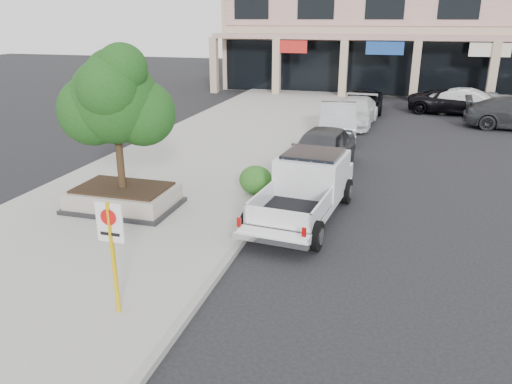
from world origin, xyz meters
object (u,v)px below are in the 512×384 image
curb_car_d (364,101)px  lot_car_a (508,104)px  pickup_truck (303,190)px  lot_car_d (451,102)px  lot_car_e (491,102)px  curb_car_c (355,112)px  lot_car_b (470,102)px  curb_car_b (338,120)px  no_parking_sign (112,243)px  curb_car_a (321,150)px  planter_tree (122,100)px  planter (124,197)px

curb_car_d → lot_car_a: (8.49, 0.99, -0.01)m
pickup_truck → lot_car_d: pickup_truck is taller
lot_car_a → lot_car_e: (-0.87, 0.58, 0.03)m
curb_car_c → lot_car_b: bearing=41.7°
lot_car_b → lot_car_e: bearing=-37.5°
lot_car_e → curb_car_d: bearing=104.1°
curb_car_b → no_parking_sign: bearing=-103.8°
curb_car_c → lot_car_d: bearing=48.3°
no_parking_sign → lot_car_b: no_parking_sign is taller
no_parking_sign → curb_car_d: (2.83, 24.73, -0.95)m
curb_car_b → lot_car_e: bearing=40.6°
curb_car_a → lot_car_a: (9.08, 14.63, -0.17)m
curb_car_b → lot_car_b: curb_car_b is taller
planter_tree → lot_car_b: 23.32m
curb_car_c → lot_car_e: 9.85m
pickup_truck → curb_car_d: size_ratio=1.17×
planter_tree → lot_car_d: size_ratio=0.78×
lot_car_d → curb_car_b: bearing=148.1°
curb_car_a → lot_car_a: curb_car_a is taller
planter → planter_tree: size_ratio=0.80×
planter_tree → pickup_truck: bearing=8.9°
planter_tree → lot_car_a: 24.94m
planter_tree → lot_car_a: (14.01, 20.45, -2.75)m
no_parking_sign → lot_car_a: (11.32, 25.72, -0.97)m
no_parking_sign → lot_car_b: bearing=70.1°
curb_car_b → lot_car_d: (5.95, 8.26, -0.10)m
curb_car_a → lot_car_d: size_ratio=0.95×
no_parking_sign → pickup_truck: no_parking_sign is taller
lot_car_a → lot_car_d: bearing=89.8°
no_parking_sign → lot_car_a: no_parking_sign is taller
lot_car_d → lot_car_e: size_ratio=1.26×
curb_car_b → curb_car_d: 7.52m
pickup_truck → curb_car_b: size_ratio=1.15×
no_parking_sign → lot_car_e: bearing=68.3°
curb_car_d → lot_car_d: 5.29m
lot_car_d → planter: bearing=155.7°
curb_car_d → lot_car_b: size_ratio=1.04×
planter → lot_car_b: 23.38m
curb_car_d → planter_tree: bearing=-107.6°
planter → pickup_truck: bearing=10.3°
no_parking_sign → curb_car_b: (2.12, 17.24, -0.82)m
curb_car_a → curb_car_c: size_ratio=0.96×
planter_tree → curb_car_b: size_ratio=0.81×
no_parking_sign → lot_car_e: (10.45, 26.30, -0.94)m
curb_car_d → lot_car_b: (6.29, 0.48, 0.10)m
no_parking_sign → curb_car_c: size_ratio=0.45×
no_parking_sign → lot_car_a: bearing=66.2°
planter_tree → curb_car_b: 13.16m
planter_tree → lot_car_b: (11.81, 19.94, -2.64)m
lot_car_d → lot_car_e: lot_car_d is taller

